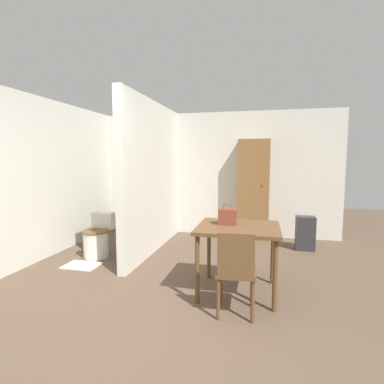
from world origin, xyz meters
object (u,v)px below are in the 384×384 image
at_px(toilet, 98,239).
at_px(wooden_cabinet, 253,190).
at_px(space_heater, 305,233).
at_px(handbag, 227,216).
at_px(wooden_chair, 236,270).
at_px(dining_table, 238,234).

bearing_deg(toilet, wooden_cabinet, 35.24).
xyz_separation_m(toilet, wooden_cabinet, (2.38, 1.68, 0.68)).
bearing_deg(space_heater, handbag, -120.70).
height_order(toilet, wooden_cabinet, wooden_cabinet).
bearing_deg(handbag, toilet, 160.22).
xyz_separation_m(wooden_chair, space_heater, (0.98, 2.50, -0.18)).
bearing_deg(wooden_chair, dining_table, 89.64).
relative_size(wooden_chair, toilet, 1.28).
bearing_deg(space_heater, dining_table, -117.03).
height_order(dining_table, toilet, dining_table).
relative_size(wooden_chair, wooden_cabinet, 0.45).
bearing_deg(handbag, wooden_chair, -75.34).
bearing_deg(handbag, dining_table, -21.93).
height_order(wooden_chair, toilet, wooden_chair).
xyz_separation_m(dining_table, wooden_chair, (0.02, -0.54, -0.22)).
xyz_separation_m(wooden_chair, wooden_cabinet, (0.07, 3.05, 0.49)).
xyz_separation_m(wooden_chair, toilet, (-2.31, 1.37, -0.19)).
xyz_separation_m(dining_table, toilet, (-2.29, 0.83, -0.41)).
relative_size(wooden_cabinet, space_heater, 3.34).
bearing_deg(dining_table, wooden_chair, -87.50).
bearing_deg(handbag, space_heater, 59.30).
bearing_deg(handbag, wooden_cabinet, 84.81).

